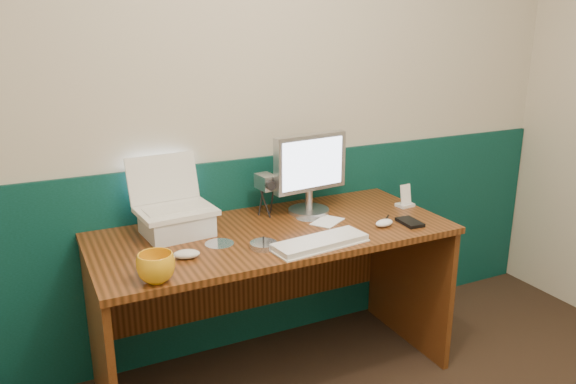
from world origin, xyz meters
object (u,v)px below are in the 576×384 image
laptop (174,184)px  keyboard (320,243)px  monitor (309,175)px  mug (156,268)px  camcorder (266,197)px  desk (274,305)px

laptop → keyboard: bearing=-43.4°
monitor → mug: bearing=-159.4°
monitor → camcorder: (-0.20, 0.05, -0.10)m
monitor → keyboard: 0.47m
desk → laptop: (-0.40, 0.14, 0.60)m
desk → laptop: bearing=160.4°
monitor → mug: size_ratio=2.80×
keyboard → mug: size_ratio=3.00×
desk → laptop: 0.74m
laptop → mug: size_ratio=2.34×
keyboard → camcorder: (-0.04, 0.45, 0.08)m
monitor → camcorder: bearing=159.0°
camcorder → laptop: bearing=-178.3°
laptop → keyboard: size_ratio=0.78×
camcorder → keyboard: bearing=-90.3°
laptop → monitor: size_ratio=0.84×
keyboard → camcorder: size_ratio=2.29×
desk → camcorder: (0.06, 0.20, 0.46)m
desk → keyboard: 0.47m
laptop → desk: bearing=-24.8°
laptop → camcorder: bearing=2.3°
mug → laptop: bearing=65.9°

